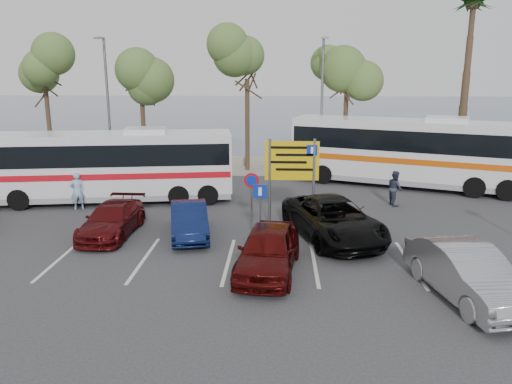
{
  "coord_description": "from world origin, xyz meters",
  "views": [
    {
      "loc": [
        0.47,
        -16.79,
        6.32
      ],
      "look_at": [
        -0.45,
        3.0,
        1.43
      ],
      "focal_mm": 35.0,
      "sensor_mm": 36.0,
      "label": 1
    }
  ],
  "objects_px": {
    "street_lamp_left": "(107,98)",
    "car_blue": "(189,220)",
    "direction_sign": "(292,167)",
    "coach_bus_right": "(408,154)",
    "street_lamp_right": "(322,99)",
    "car_silver_b": "(467,273)",
    "car_maroon": "(112,220)",
    "car_red": "(268,250)",
    "pedestrian_far": "(395,188)",
    "pedestrian_near": "(77,191)",
    "suv_black": "(333,219)",
    "coach_bus_left": "(111,168)"
  },
  "relations": [
    {
      "from": "street_lamp_right",
      "to": "pedestrian_far",
      "type": "distance_m",
      "value": 8.51
    },
    {
      "from": "suv_black",
      "to": "pedestrian_near",
      "type": "relative_size",
      "value": 3.15
    },
    {
      "from": "coach_bus_right",
      "to": "car_red",
      "type": "relative_size",
      "value": 2.87
    },
    {
      "from": "car_maroon",
      "to": "car_red",
      "type": "xyz_separation_m",
      "value": [
        6.16,
        -3.38,
        0.13
      ]
    },
    {
      "from": "street_lamp_right",
      "to": "car_red",
      "type": "distance_m",
      "value": 16.13
    },
    {
      "from": "street_lamp_left",
      "to": "suv_black",
      "type": "relative_size",
      "value": 1.44
    },
    {
      "from": "coach_bus_right",
      "to": "car_blue",
      "type": "height_order",
      "value": "coach_bus_right"
    },
    {
      "from": "direction_sign",
      "to": "pedestrian_near",
      "type": "distance_m",
      "value": 10.04
    },
    {
      "from": "car_red",
      "to": "pedestrian_near",
      "type": "height_order",
      "value": "pedestrian_near"
    },
    {
      "from": "street_lamp_left",
      "to": "pedestrian_near",
      "type": "distance_m",
      "value": 9.38
    },
    {
      "from": "direction_sign",
      "to": "coach_bus_right",
      "type": "bearing_deg",
      "value": 48.35
    },
    {
      "from": "direction_sign",
      "to": "coach_bus_right",
      "type": "distance_m",
      "value": 9.79
    },
    {
      "from": "coach_bus_right",
      "to": "street_lamp_left",
      "type": "bearing_deg",
      "value": 170.21
    },
    {
      "from": "street_lamp_left",
      "to": "car_red",
      "type": "xyz_separation_m",
      "value": [
        10.16,
        -15.4,
        -3.85
      ]
    },
    {
      "from": "street_lamp_left",
      "to": "coach_bus_right",
      "type": "distance_m",
      "value": 17.98
    },
    {
      "from": "pedestrian_far",
      "to": "car_maroon",
      "type": "bearing_deg",
      "value": 100.65
    },
    {
      "from": "suv_black",
      "to": "pedestrian_far",
      "type": "relative_size",
      "value": 3.35
    },
    {
      "from": "street_lamp_right",
      "to": "car_silver_b",
      "type": "bearing_deg",
      "value": -80.69
    },
    {
      "from": "car_maroon",
      "to": "car_silver_b",
      "type": "distance_m",
      "value": 12.81
    },
    {
      "from": "pedestrian_far",
      "to": "pedestrian_near",
      "type": "bearing_deg",
      "value": 83.83
    },
    {
      "from": "pedestrian_far",
      "to": "coach_bus_right",
      "type": "bearing_deg",
      "value": -32.61
    },
    {
      "from": "car_maroon",
      "to": "street_lamp_left",
      "type": "bearing_deg",
      "value": 110.3
    },
    {
      "from": "car_blue",
      "to": "pedestrian_near",
      "type": "bearing_deg",
      "value": 136.91
    },
    {
      "from": "car_maroon",
      "to": "car_silver_b",
      "type": "xyz_separation_m",
      "value": [
        11.79,
        -5.0,
        0.14
      ]
    },
    {
      "from": "car_maroon",
      "to": "coach_bus_left",
      "type": "bearing_deg",
      "value": 109.82
    },
    {
      "from": "street_lamp_left",
      "to": "coach_bus_right",
      "type": "xyz_separation_m",
      "value": [
        17.5,
        -3.02,
        -2.79
      ]
    },
    {
      "from": "direction_sign",
      "to": "car_silver_b",
      "type": "bearing_deg",
      "value": -54.45
    },
    {
      "from": "car_silver_b",
      "to": "pedestrian_near",
      "type": "bearing_deg",
      "value": 137.22
    },
    {
      "from": "street_lamp_left",
      "to": "car_red",
      "type": "height_order",
      "value": "street_lamp_left"
    },
    {
      "from": "car_blue",
      "to": "car_maroon",
      "type": "distance_m",
      "value": 3.03
    },
    {
      "from": "car_blue",
      "to": "suv_black",
      "type": "distance_m",
      "value": 5.54
    },
    {
      "from": "coach_bus_right",
      "to": "car_blue",
      "type": "xyz_separation_m",
      "value": [
        -10.47,
        -9.0,
        -1.16
      ]
    },
    {
      "from": "pedestrian_near",
      "to": "car_blue",
      "type": "bearing_deg",
      "value": 124.4
    },
    {
      "from": "street_lamp_left",
      "to": "coach_bus_right",
      "type": "bearing_deg",
      "value": -9.79
    },
    {
      "from": "pedestrian_far",
      "to": "direction_sign",
      "type": "bearing_deg",
      "value": 111.52
    },
    {
      "from": "street_lamp_right",
      "to": "car_blue",
      "type": "distance_m",
      "value": 13.99
    },
    {
      "from": "coach_bus_left",
      "to": "car_blue",
      "type": "distance_m",
      "value": 6.9
    },
    {
      "from": "car_blue",
      "to": "pedestrian_far",
      "type": "distance_m",
      "value": 10.27
    },
    {
      "from": "pedestrian_near",
      "to": "car_maroon",
      "type": "bearing_deg",
      "value": 103.78
    },
    {
      "from": "coach_bus_right",
      "to": "pedestrian_near",
      "type": "bearing_deg",
      "value": -161.3
    },
    {
      "from": "car_maroon",
      "to": "direction_sign",
      "type": "bearing_deg",
      "value": 15.51
    },
    {
      "from": "street_lamp_right",
      "to": "car_red",
      "type": "xyz_separation_m",
      "value": [
        -2.84,
        -15.4,
        -3.85
      ]
    },
    {
      "from": "car_silver_b",
      "to": "pedestrian_near",
      "type": "height_order",
      "value": "pedestrian_near"
    },
    {
      "from": "car_maroon",
      "to": "suv_black",
      "type": "xyz_separation_m",
      "value": [
        8.56,
        0.0,
        0.16
      ]
    },
    {
      "from": "street_lamp_left",
      "to": "car_blue",
      "type": "xyz_separation_m",
      "value": [
        7.03,
        -12.02,
        -3.95
      ]
    },
    {
      "from": "car_silver_b",
      "to": "pedestrian_near",
      "type": "distance_m",
      "value": 16.85
    },
    {
      "from": "street_lamp_left",
      "to": "pedestrian_near",
      "type": "height_order",
      "value": "street_lamp_left"
    },
    {
      "from": "car_blue",
      "to": "pedestrian_near",
      "type": "xyz_separation_m",
      "value": [
        -5.78,
        3.5,
        0.24
      ]
    },
    {
      "from": "pedestrian_far",
      "to": "car_blue",
      "type": "bearing_deg",
      "value": 107.17
    },
    {
      "from": "street_lamp_right",
      "to": "direction_sign",
      "type": "distance_m",
      "value": 10.73
    }
  ]
}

